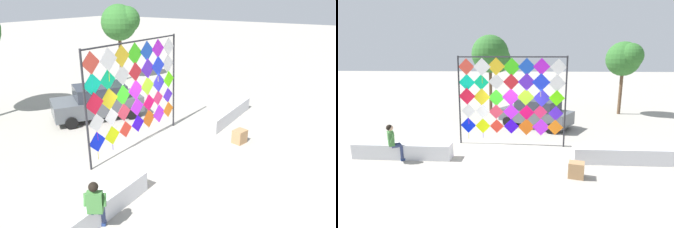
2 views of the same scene
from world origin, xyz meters
TOP-DOWN VIEW (x-y plane):
  - ground at (0.00, 0.00)m, footprint 120.00×120.00m
  - plaza_ledge_left at (-4.20, -0.59)m, footprint 3.80×0.60m
  - plaza_ledge_right at (4.20, -0.59)m, footprint 3.80×0.60m
  - kite_display_rack at (-0.08, 1.21)m, footprint 4.65×0.32m
  - seated_vendor at (-4.35, -0.96)m, footprint 0.69×0.65m
  - parked_car at (1.17, 4.49)m, footprint 4.22×3.49m
  - cardboard_box_large at (2.16, -1.93)m, footprint 0.58×0.50m
  - tree_far_right at (7.06, 8.15)m, footprint 2.23×2.39m

SIDE VIEW (x-z plane):
  - ground at x=0.00m, z-range 0.00..0.00m
  - cardboard_box_large at x=2.16m, z-range 0.00..0.52m
  - plaza_ledge_left at x=-4.20m, z-range 0.00..0.58m
  - plaza_ledge_right at x=4.20m, z-range 0.00..0.58m
  - parked_car at x=1.17m, z-range 0.01..1.53m
  - seated_vendor at x=-4.35m, z-range 0.12..1.55m
  - kite_display_rack at x=-0.08m, z-range 0.33..4.22m
  - tree_far_right at x=7.06m, z-range 1.28..6.10m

